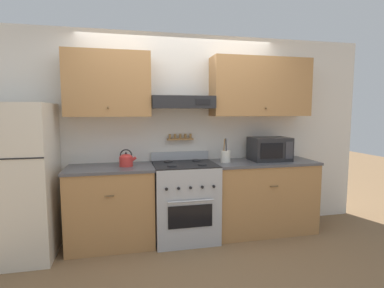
% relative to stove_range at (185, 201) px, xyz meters
% --- Properties ---
extents(ground_plane, '(16.00, 16.00, 0.00)m').
position_rel_stove_range_xyz_m(ground_plane, '(0.00, -0.29, -0.47)').
color(ground_plane, brown).
extents(wall_back, '(5.20, 0.46, 2.55)m').
position_rel_stove_range_xyz_m(wall_back, '(0.08, 0.29, 1.02)').
color(wall_back, silver).
rests_on(wall_back, ground_plane).
extents(counter_left, '(1.00, 0.63, 0.93)m').
position_rel_stove_range_xyz_m(counter_left, '(-0.88, 0.03, -0.01)').
color(counter_left, '#AD7A47').
rests_on(counter_left, ground_plane).
extents(counter_right, '(1.33, 0.63, 0.93)m').
position_rel_stove_range_xyz_m(counter_right, '(1.04, 0.03, -0.01)').
color(counter_right, '#AD7A47').
rests_on(counter_right, ground_plane).
extents(stove_range, '(0.75, 0.68, 1.05)m').
position_rel_stove_range_xyz_m(stove_range, '(0.00, 0.00, 0.00)').
color(stove_range, '#ADAFB5').
rests_on(stove_range, ground_plane).
extents(refrigerator, '(0.79, 0.77, 1.66)m').
position_rel_stove_range_xyz_m(refrigerator, '(-1.86, -0.06, 0.35)').
color(refrigerator, beige).
rests_on(refrigerator, ground_plane).
extents(tea_kettle, '(0.20, 0.16, 0.20)m').
position_rel_stove_range_xyz_m(tea_kettle, '(-0.69, 0.03, 0.53)').
color(tea_kettle, red).
rests_on(tea_kettle, counter_left).
extents(microwave, '(0.50, 0.36, 0.30)m').
position_rel_stove_range_xyz_m(microwave, '(1.14, 0.05, 0.61)').
color(microwave, '#232326').
rests_on(microwave, counter_right).
extents(utensil_crock, '(0.12, 0.12, 0.30)m').
position_rel_stove_range_xyz_m(utensil_crock, '(0.53, 0.03, 0.54)').
color(utensil_crock, silver).
rests_on(utensil_crock, counter_right).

